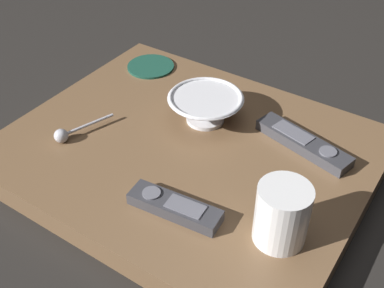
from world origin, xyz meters
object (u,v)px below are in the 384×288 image
cereal_bowl (206,106)px  tv_remote_far (175,207)px  drink_coaster (151,66)px  teaspoon (66,134)px  tv_remote_near (303,143)px  coffee_mug (282,214)px

cereal_bowl → tv_remote_far: bearing=-158.8°
tv_remote_far → drink_coaster: size_ratio=1.46×
cereal_bowl → teaspoon: cereal_bowl is taller
teaspoon → tv_remote_far: size_ratio=0.76×
cereal_bowl → tv_remote_near: (0.03, -0.20, -0.02)m
tv_remote_near → tv_remote_far: 0.29m
tv_remote_near → drink_coaster: size_ratio=1.82×
teaspoon → tv_remote_near: size_ratio=0.60×
coffee_mug → tv_remote_near: bearing=14.3°
coffee_mug → tv_remote_far: (-0.05, 0.16, -0.04)m
tv_remote_near → drink_coaster: bearing=79.4°
drink_coaster → tv_remote_near: bearing=-100.6°
coffee_mug → tv_remote_near: (0.22, 0.06, -0.04)m
tv_remote_far → teaspoon: bearing=82.2°
coffee_mug → tv_remote_near: 0.23m
tv_remote_far → tv_remote_near: bearing=-21.6°
coffee_mug → drink_coaster: (0.30, 0.47, -0.05)m
teaspoon → tv_remote_near: 0.45m
coffee_mug → teaspoon: size_ratio=0.83×
teaspoon → tv_remote_far: 0.28m
cereal_bowl → tv_remote_near: bearing=-81.9°
drink_coaster → coffee_mug: bearing=-122.3°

